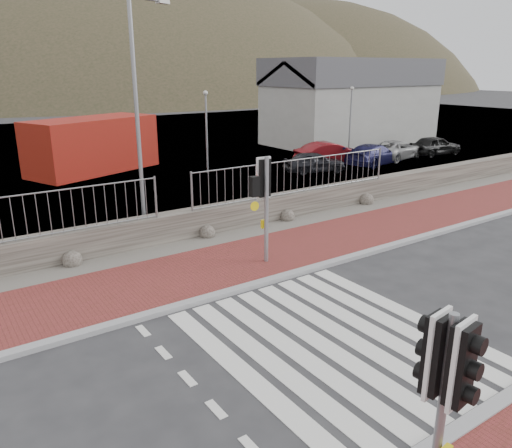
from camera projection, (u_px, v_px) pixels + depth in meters
ground at (334, 340)px, 9.92m from camera, size 220.00×220.00×0.00m
sidewalk_far at (219, 267)px, 13.45m from camera, size 40.00×3.00×0.08m
kerb_near at (471, 423)px, 7.55m from camera, size 40.00×0.25×0.12m
kerb_far at (250, 286)px, 12.27m from camera, size 40.00×0.25×0.12m
zebra_crossing at (334, 340)px, 9.92m from camera, size 4.62×5.60×0.01m
gravel_strip at (186, 247)px, 15.03m from camera, size 40.00×1.50×0.06m
stone_wall at (174, 227)px, 15.53m from camera, size 40.00×0.60×0.90m
railing at (174, 185)px, 15.01m from camera, size 18.07×0.07×1.22m
quay at (34, 153)px, 31.88m from camera, size 120.00×40.00×0.50m
harbor_building at (351, 101)px, 35.50m from camera, size 12.20×6.20×5.80m
hills_backdrop at (19, 232)px, 89.63m from camera, size 254.00×90.00×100.00m
traffic_signal_near at (446, 377)px, 5.40m from camera, size 0.42×0.29×2.75m
traffic_signal_far at (265, 188)px, 13.15m from camera, size 0.71×0.27×2.98m
streetlight at (140, 108)px, 14.84m from camera, size 1.48×0.60×7.16m
shipping_container at (93, 145)px, 25.73m from camera, size 7.14×4.99×2.74m
car_a at (314, 162)px, 25.68m from camera, size 3.43×2.11×1.09m
car_b at (331, 154)px, 27.40m from camera, size 4.17×2.23×1.31m
car_c at (374, 154)px, 27.66m from camera, size 4.29×2.39×1.17m
car_d at (395, 150)px, 29.49m from camera, size 4.29×2.63×1.11m
car_e at (435, 146)px, 30.75m from camera, size 3.62×1.74×1.19m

